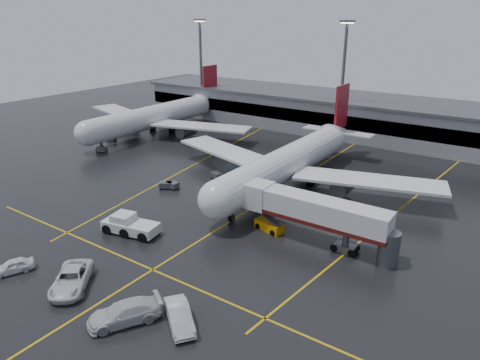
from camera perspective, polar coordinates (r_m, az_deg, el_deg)
The scene contains 22 objects.
ground at distance 65.63m, azimuth 2.43°, elevation -3.11°, with size 220.00×220.00×0.00m, color black.
apron_line_centre at distance 65.63m, azimuth 2.43°, elevation -3.10°, with size 0.25×90.00×0.02m, color gold.
apron_line_stop at distance 50.49m, azimuth -11.31°, elevation -11.39°, with size 60.00×0.25×0.02m, color gold.
apron_line_left at distance 84.24m, azimuth -5.46°, elevation 2.31°, with size 0.25×70.00×0.02m, color gold.
apron_line_right at distance 67.88m, azimuth 20.10°, elevation -3.59°, with size 0.25×70.00×0.02m, color gold.
terminal at distance 106.20m, azimuth 16.56°, elevation 7.83°, with size 122.00×19.00×8.60m.
light_mast_left at distance 121.14m, azimuth -5.11°, elevation 14.96°, with size 3.00×1.20×25.45m.
light_mast_mid at distance 100.68m, azimuth 13.28°, elevation 13.34°, with size 3.00×1.20×25.45m.
main_airliner at distance 72.00m, azimuth 6.62°, elevation 2.55°, with size 48.80×45.60×14.10m.
second_airliner at distance 105.90m, azimuth -10.71°, elevation 8.23°, with size 48.80×45.60×14.10m.
jet_bridge at distance 54.09m, azimuth 9.77°, elevation -4.26°, with size 19.90×3.40×6.05m.
pushback_tractor at distance 58.48m, azimuth -14.20°, elevation -5.76°, with size 7.84×4.47×2.64m.
belt_loader at distance 57.77m, azimuth 3.83°, elevation -5.94°, with size 4.22×2.53×2.51m.
service_van_a at distance 49.45m, azimuth -21.09°, elevation -11.93°, with size 3.24×7.02×1.95m, color silver.
service_van_b at distance 43.15m, azimuth -14.77°, elevation -16.35°, with size 2.74×6.75×1.96m, color silver.
service_van_c at distance 41.93m, azimuth -7.89°, elevation -17.13°, with size 1.94×5.58×1.84m, color silver.
service_van_d at distance 54.78m, azimuth -27.50°, elevation -9.91°, with size 1.77×4.40×1.50m, color white.
baggage_cart_a at distance 71.86m, azimuth -8.82°, elevation -0.63°, with size 2.01×1.32×1.12m.
baggage_cart_b at distance 72.05m, azimuth -9.64°, elevation -0.63°, with size 2.38×2.22×1.12m.
baggage_cart_c at distance 75.32m, azimuth -3.06°, elevation 0.61°, with size 2.31×1.87×1.12m.
baggage_cart_d at distance 102.16m, azimuth -16.41°, elevation 5.21°, with size 2.25×1.74×1.12m.
baggage_cart_e at distance 94.44m, azimuth -17.56°, elevation 3.85°, with size 2.31×1.86×1.12m.
Camera 1 is at (31.75, -50.95, 26.53)m, focal length 32.78 mm.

